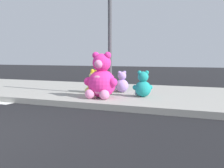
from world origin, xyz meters
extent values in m
cube|color=#9E9B93|center=(0.00, 5.20, 0.07)|extent=(28.00, 4.40, 0.15)
cylinder|color=#4C4C51|center=(1.00, 4.40, 1.75)|extent=(0.11, 0.11, 3.20)
sphere|color=#F22D93|center=(0.99, 3.85, 0.52)|extent=(0.74, 0.74, 0.74)
ellipsoid|color=pink|center=(0.99, 3.58, 0.52)|extent=(0.41, 0.17, 0.48)
sphere|color=#F22D93|center=(0.99, 3.85, 1.07)|extent=(0.48, 0.48, 0.48)
sphere|color=pink|center=(0.99, 3.64, 1.04)|extent=(0.22, 0.22, 0.22)
sphere|color=#F22D93|center=(1.16, 3.85, 1.26)|extent=(0.18, 0.18, 0.18)
sphere|color=#F22D93|center=(1.34, 3.76, 0.57)|extent=(0.23, 0.23, 0.23)
sphere|color=pink|center=(1.20, 3.54, 0.28)|extent=(0.25, 0.25, 0.25)
sphere|color=#F22D93|center=(0.82, 3.85, 1.26)|extent=(0.18, 0.18, 0.18)
sphere|color=#F22D93|center=(0.64, 3.75, 0.57)|extent=(0.23, 0.23, 0.23)
sphere|color=pink|center=(0.79, 3.53, 0.28)|extent=(0.25, 0.25, 0.25)
sphere|color=#B28CD8|center=(1.14, 5.03, 0.35)|extent=(0.40, 0.40, 0.40)
ellipsoid|color=silver|center=(1.02, 5.12, 0.35)|extent=(0.20, 0.23, 0.26)
sphere|color=#B28CD8|center=(1.14, 5.03, 0.65)|extent=(0.26, 0.26, 0.26)
sphere|color=silver|center=(1.05, 5.10, 0.63)|extent=(0.12, 0.12, 0.12)
sphere|color=#B28CD8|center=(1.08, 4.96, 0.75)|extent=(0.10, 0.10, 0.10)
sphere|color=#B28CD8|center=(0.98, 4.91, 0.38)|extent=(0.12, 0.12, 0.12)
sphere|color=silver|center=(0.94, 5.05, 0.22)|extent=(0.14, 0.14, 0.14)
sphere|color=#B28CD8|center=(1.19, 5.11, 0.75)|extent=(0.10, 0.10, 0.10)
sphere|color=#B28CD8|center=(1.21, 5.21, 0.38)|extent=(0.12, 0.12, 0.12)
sphere|color=silver|center=(1.07, 5.22, 0.22)|extent=(0.14, 0.14, 0.14)
sphere|color=yellow|center=(0.38, 4.68, 0.37)|extent=(0.43, 0.43, 0.43)
ellipsoid|color=#F0DB80|center=(0.31, 4.54, 0.37)|extent=(0.25, 0.19, 0.28)
sphere|color=yellow|center=(0.38, 4.68, 0.69)|extent=(0.28, 0.28, 0.28)
sphere|color=#F0DB80|center=(0.33, 4.57, 0.67)|extent=(0.13, 0.13, 0.13)
sphere|color=yellow|center=(0.47, 4.63, 0.80)|extent=(0.11, 0.11, 0.11)
sphere|color=yellow|center=(0.54, 4.54, 0.40)|extent=(0.14, 0.14, 0.14)
sphere|color=#F0DB80|center=(0.40, 4.46, 0.22)|extent=(0.15, 0.15, 0.15)
sphere|color=yellow|center=(0.29, 4.73, 0.80)|extent=(0.11, 0.11, 0.11)
sphere|color=yellow|center=(0.18, 4.73, 0.40)|extent=(0.14, 0.14, 0.14)
sphere|color=#F0DB80|center=(0.19, 4.57, 0.22)|extent=(0.15, 0.15, 0.15)
sphere|color=teal|center=(1.97, 4.36, 0.37)|extent=(0.44, 0.44, 0.44)
ellipsoid|color=#7BBFBC|center=(1.91, 4.51, 0.37)|extent=(0.26, 0.19, 0.28)
sphere|color=teal|center=(1.97, 4.36, 0.69)|extent=(0.29, 0.29, 0.29)
sphere|color=#7BBFBC|center=(1.92, 4.47, 0.68)|extent=(0.13, 0.13, 0.13)
sphere|color=teal|center=(1.88, 4.32, 0.81)|extent=(0.11, 0.11, 0.11)
sphere|color=teal|center=(1.76, 4.32, 0.40)|extent=(0.14, 0.14, 0.14)
sphere|color=#7BBFBC|center=(1.79, 4.48, 0.22)|extent=(0.15, 0.15, 0.15)
sphere|color=teal|center=(2.06, 4.41, 0.81)|extent=(0.11, 0.11, 0.11)
sphere|color=teal|center=(2.14, 4.50, 0.40)|extent=(0.14, 0.14, 0.14)
sphere|color=#7BBFBC|center=(2.00, 4.58, 0.22)|extent=(0.15, 0.15, 0.15)
camera|label=1|loc=(3.73, -2.34, 1.22)|focal=41.38mm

